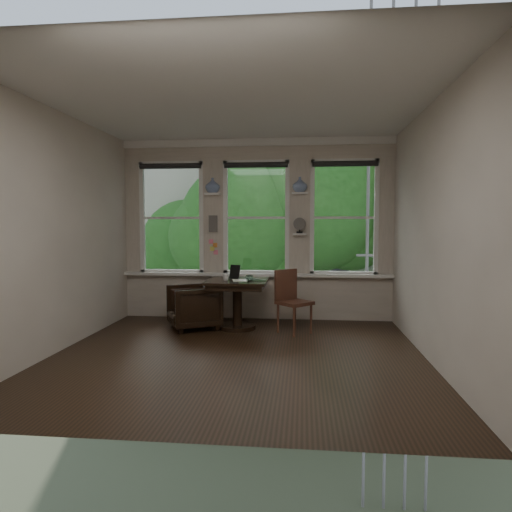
# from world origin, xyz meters

# --- Properties ---
(ground) EXTENTS (4.50, 4.50, 0.00)m
(ground) POSITION_xyz_m (0.00, 0.00, 0.00)
(ground) COLOR black
(ground) RESTS_ON ground
(ceiling) EXTENTS (4.50, 4.50, 0.00)m
(ceiling) POSITION_xyz_m (0.00, 0.00, 3.00)
(ceiling) COLOR silver
(ceiling) RESTS_ON ground
(wall_back) EXTENTS (4.50, 0.00, 4.50)m
(wall_back) POSITION_xyz_m (0.00, 2.25, 1.50)
(wall_back) COLOR beige
(wall_back) RESTS_ON ground
(wall_front) EXTENTS (4.50, 0.00, 4.50)m
(wall_front) POSITION_xyz_m (0.00, -2.25, 1.50)
(wall_front) COLOR beige
(wall_front) RESTS_ON ground
(wall_left) EXTENTS (0.00, 4.50, 4.50)m
(wall_left) POSITION_xyz_m (-2.25, 0.00, 1.50)
(wall_left) COLOR beige
(wall_left) RESTS_ON ground
(wall_right) EXTENTS (0.00, 4.50, 4.50)m
(wall_right) POSITION_xyz_m (2.25, 0.00, 1.50)
(wall_right) COLOR beige
(wall_right) RESTS_ON ground
(window_left) EXTENTS (1.10, 0.12, 1.90)m
(window_left) POSITION_xyz_m (-1.45, 2.25, 1.70)
(window_left) COLOR white
(window_left) RESTS_ON ground
(window_center) EXTENTS (1.10, 0.12, 1.90)m
(window_center) POSITION_xyz_m (0.00, 2.25, 1.70)
(window_center) COLOR white
(window_center) RESTS_ON ground
(window_right) EXTENTS (1.10, 0.12, 1.90)m
(window_right) POSITION_xyz_m (1.45, 2.25, 1.70)
(window_right) COLOR white
(window_right) RESTS_ON ground
(shelf_left) EXTENTS (0.26, 0.16, 0.03)m
(shelf_left) POSITION_xyz_m (-0.72, 2.15, 2.10)
(shelf_left) COLOR white
(shelf_left) RESTS_ON ground
(shelf_right) EXTENTS (0.26, 0.16, 0.03)m
(shelf_right) POSITION_xyz_m (0.72, 2.15, 2.10)
(shelf_right) COLOR white
(shelf_right) RESTS_ON ground
(intercom) EXTENTS (0.14, 0.06, 0.28)m
(intercom) POSITION_xyz_m (-0.72, 2.18, 1.60)
(intercom) COLOR #59544F
(intercom) RESTS_ON ground
(sticky_notes) EXTENTS (0.16, 0.01, 0.24)m
(sticky_notes) POSITION_xyz_m (-0.72, 2.19, 1.25)
(sticky_notes) COLOR pink
(sticky_notes) RESTS_ON ground
(desk_fan) EXTENTS (0.20, 0.20, 0.24)m
(desk_fan) POSITION_xyz_m (0.72, 2.13, 1.53)
(desk_fan) COLOR #59544F
(desk_fan) RESTS_ON ground
(vase_left) EXTENTS (0.24, 0.24, 0.25)m
(vase_left) POSITION_xyz_m (-0.72, 2.15, 2.24)
(vase_left) COLOR silver
(vase_left) RESTS_ON shelf_left
(vase_right) EXTENTS (0.24, 0.24, 0.25)m
(vase_right) POSITION_xyz_m (0.72, 2.15, 2.24)
(vase_right) COLOR silver
(vase_right) RESTS_ON shelf_right
(table) EXTENTS (0.90, 0.90, 0.75)m
(table) POSITION_xyz_m (-0.21, 1.41, 0.38)
(table) COLOR black
(table) RESTS_ON ground
(armchair_left) EXTENTS (0.98, 0.97, 0.67)m
(armchair_left) POSITION_xyz_m (-0.87, 1.36, 0.33)
(armchair_left) COLOR black
(armchair_left) RESTS_ON ground
(cushion_red) EXTENTS (0.45, 0.45, 0.06)m
(cushion_red) POSITION_xyz_m (-0.87, 1.36, 0.45)
(cushion_red) COLOR maroon
(cushion_red) RESTS_ON armchair_left
(side_chair_right) EXTENTS (0.59, 0.59, 0.92)m
(side_chair_right) POSITION_xyz_m (0.67, 1.21, 0.46)
(side_chair_right) COLOR #4E281C
(side_chair_right) RESTS_ON ground
(laptop) EXTENTS (0.40, 0.35, 0.03)m
(laptop) POSITION_xyz_m (0.06, 1.31, 0.76)
(laptop) COLOR black
(laptop) RESTS_ON table
(mug) EXTENTS (0.13, 0.13, 0.10)m
(mug) POSITION_xyz_m (-0.37, 1.33, 0.80)
(mug) COLOR white
(mug) RESTS_ON table
(drinking_glass) EXTENTS (0.14, 0.14, 0.09)m
(drinking_glass) POSITION_xyz_m (-0.00, 1.25, 0.80)
(drinking_glass) COLOR white
(drinking_glass) RESTS_ON table
(tablet) EXTENTS (0.18, 0.12, 0.22)m
(tablet) POSITION_xyz_m (-0.26, 1.51, 0.86)
(tablet) COLOR black
(tablet) RESTS_ON table
(papers) EXTENTS (0.28, 0.34, 0.00)m
(papers) POSITION_xyz_m (-0.16, 1.36, 0.75)
(papers) COLOR silver
(papers) RESTS_ON table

